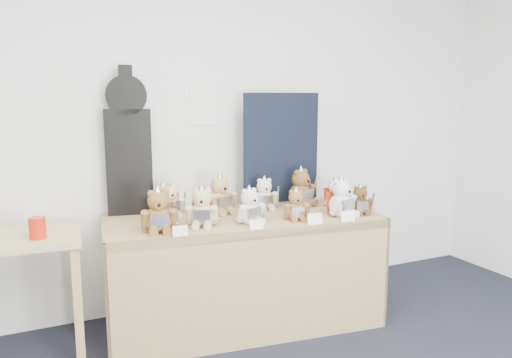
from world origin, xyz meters
name	(u,v)px	position (x,y,z in m)	size (l,w,h in m)	color
room_shell	(204,105)	(0.41, 2.49, 1.52)	(6.00, 6.00, 6.00)	silver
display_table	(245,242)	(0.50, 1.94, 0.61)	(1.94, 1.00, 0.77)	olive
guitar_case	(128,143)	(-0.17, 2.41, 1.27)	(0.32, 0.14, 1.02)	black
navy_board	(282,148)	(0.97, 2.31, 1.19)	(0.63, 0.02, 0.84)	black
red_cup	(37,228)	(-0.78, 2.00, 0.84)	(0.09, 0.09, 0.13)	red
teddy_front_far_left	(159,213)	(-0.11, 1.86, 0.89)	(0.25, 0.21, 0.30)	brown
teddy_front_left	(202,209)	(0.18, 1.88, 0.88)	(0.23, 0.22, 0.28)	#CCB58F
teddy_front_centre	(250,207)	(0.48, 1.82, 0.88)	(0.22, 0.19, 0.26)	silver
teddy_front_right	(296,206)	(0.80, 1.77, 0.87)	(0.19, 0.17, 0.23)	brown
teddy_front_far_right	(342,199)	(1.13, 1.73, 0.89)	(0.25, 0.23, 0.30)	white
teddy_front_end	(360,201)	(1.29, 1.73, 0.86)	(0.19, 0.17, 0.23)	#50381B
teddy_back_left	(170,201)	(0.07, 2.22, 0.88)	(0.21, 0.17, 0.26)	beige
teddy_back_centre_left	(220,196)	(0.41, 2.17, 0.89)	(0.25, 0.22, 0.30)	tan
teddy_back_centre_right	(264,195)	(0.75, 2.15, 0.88)	(0.21, 0.19, 0.26)	silver
teddy_back_right	(301,189)	(1.05, 2.14, 0.90)	(0.26, 0.24, 0.32)	brown
teddy_back_end	(335,194)	(1.27, 2.01, 0.87)	(0.19, 0.16, 0.24)	silver
teddy_back_far_left	(164,202)	(0.02, 2.22, 0.88)	(0.21, 0.20, 0.26)	#A47A4C
entry_card_a	(180,231)	(-0.02, 1.71, 0.81)	(0.09, 0.00, 0.06)	white
entry_card_b	(256,225)	(0.45, 1.65, 0.81)	(0.09, 0.00, 0.06)	white
entry_card_c	(315,219)	(0.84, 1.60, 0.81)	(0.10, 0.00, 0.07)	white
entry_card_d	(348,216)	(1.07, 1.57, 0.81)	(0.10, 0.00, 0.07)	white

